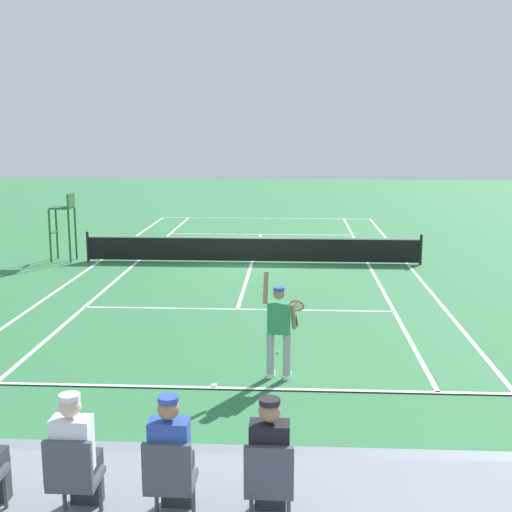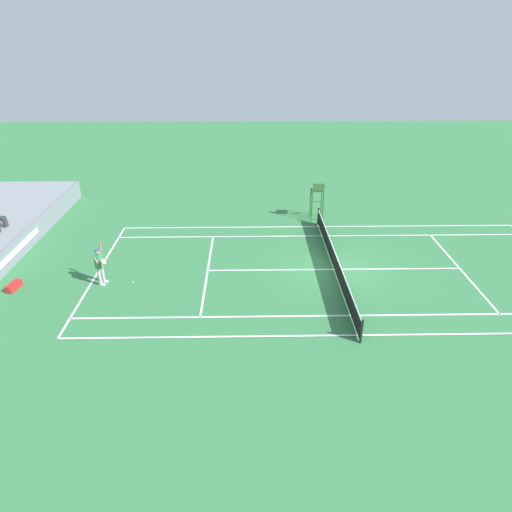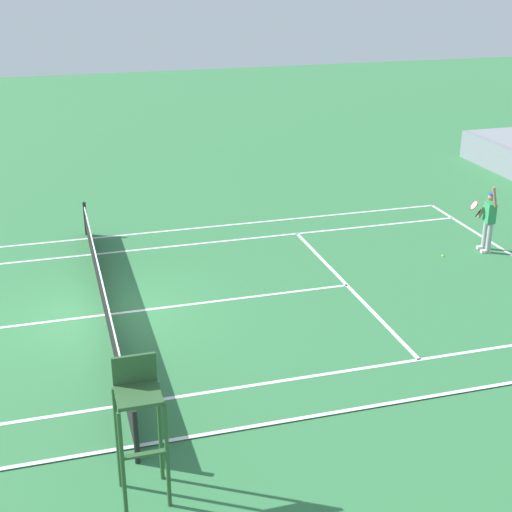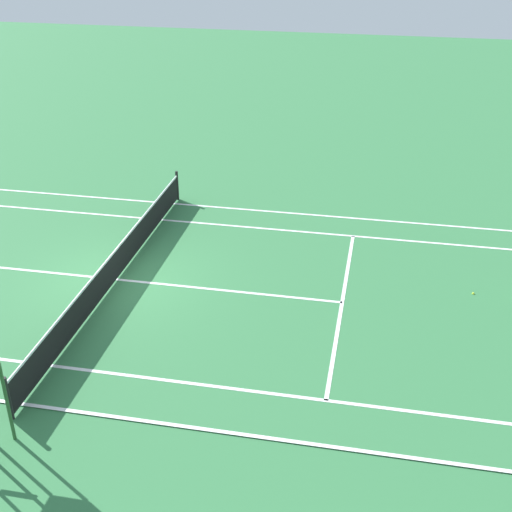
{
  "view_description": "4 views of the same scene",
  "coord_description": "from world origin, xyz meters",
  "px_view_note": "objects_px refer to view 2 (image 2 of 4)",
  "views": [
    {
      "loc": [
        -1.45,
        23.65,
        4.75
      ],
      "look_at": [
        -0.36,
        3.97,
        1.0
      ],
      "focal_mm": 47.49,
      "sensor_mm": 36.0,
      "label": 1
    },
    {
      "loc": [
        -20.17,
        4.33,
        11.06
      ],
      "look_at": [
        -0.36,
        3.97,
        1.0
      ],
      "focal_mm": 31.98,
      "sensor_mm": 36.0,
      "label": 2
    },
    {
      "loc": [
        16.9,
        -1.0,
        8.3
      ],
      "look_at": [
        -0.36,
        3.97,
        1.0
      ],
      "focal_mm": 52.68,
      "sensor_mm": 36.0,
      "label": 3
    },
    {
      "loc": [
        15.87,
        7.17,
        9.76
      ],
      "look_at": [
        -0.36,
        3.97,
        1.0
      ],
      "focal_mm": 48.24,
      "sensor_mm": 36.0,
      "label": 4
    }
  ],
  "objects_px": {
    "tennis_player": "(100,266)",
    "tennis_ball": "(133,282)",
    "umpire_chair": "(317,196)",
    "equipment_bag": "(14,286)"
  },
  "relations": [
    {
      "from": "umpire_chair",
      "to": "equipment_bag",
      "type": "distance_m",
      "value": 17.53
    },
    {
      "from": "tennis_player",
      "to": "umpire_chair",
      "type": "height_order",
      "value": "umpire_chair"
    },
    {
      "from": "tennis_ball",
      "to": "umpire_chair",
      "type": "relative_size",
      "value": 0.03
    },
    {
      "from": "tennis_player",
      "to": "equipment_bag",
      "type": "bearing_deg",
      "value": 95.61
    },
    {
      "from": "tennis_player",
      "to": "tennis_ball",
      "type": "distance_m",
      "value": 1.72
    },
    {
      "from": "tennis_ball",
      "to": "equipment_bag",
      "type": "relative_size",
      "value": 0.07
    },
    {
      "from": "umpire_chair",
      "to": "tennis_player",
      "type": "bearing_deg",
      "value": 125.14
    },
    {
      "from": "tennis_player",
      "to": "tennis_ball",
      "type": "bearing_deg",
      "value": -87.49
    },
    {
      "from": "tennis_player",
      "to": "tennis_ball",
      "type": "relative_size",
      "value": 30.63
    },
    {
      "from": "tennis_ball",
      "to": "umpire_chair",
      "type": "height_order",
      "value": "umpire_chair"
    }
  ]
}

